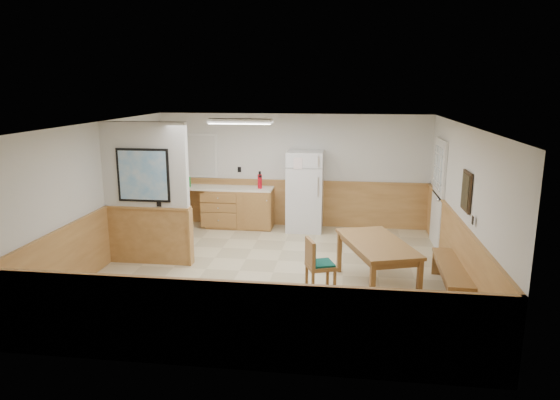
# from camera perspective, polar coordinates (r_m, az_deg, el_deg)

# --- Properties ---
(ground) EXTENTS (6.00, 6.00, 0.00)m
(ground) POSITION_cam_1_polar(r_m,az_deg,el_deg) (8.55, -0.79, -8.26)
(ground) COLOR #C8B88F
(ground) RESTS_ON ground
(ceiling) EXTENTS (6.00, 6.00, 0.02)m
(ceiling) POSITION_cam_1_polar(r_m,az_deg,el_deg) (7.99, -0.84, 8.70)
(ceiling) COLOR white
(ceiling) RESTS_ON back_wall
(back_wall) EXTENTS (6.00, 0.02, 2.50)m
(back_wall) POSITION_cam_1_polar(r_m,az_deg,el_deg) (11.10, 1.43, 3.38)
(back_wall) COLOR silver
(back_wall) RESTS_ON ground
(right_wall) EXTENTS (0.02, 6.00, 2.50)m
(right_wall) POSITION_cam_1_polar(r_m,az_deg,el_deg) (8.30, 20.13, -0.67)
(right_wall) COLOR silver
(right_wall) RESTS_ON ground
(left_wall) EXTENTS (0.02, 6.00, 2.50)m
(left_wall) POSITION_cam_1_polar(r_m,az_deg,el_deg) (9.10, -19.85, 0.50)
(left_wall) COLOR silver
(left_wall) RESTS_ON ground
(wainscot_back) EXTENTS (6.00, 0.04, 1.00)m
(wainscot_back) POSITION_cam_1_polar(r_m,az_deg,el_deg) (11.23, 1.39, -0.41)
(wainscot_back) COLOR tan
(wainscot_back) RESTS_ON ground
(wainscot_right) EXTENTS (0.04, 6.00, 1.00)m
(wainscot_right) POSITION_cam_1_polar(r_m,az_deg,el_deg) (8.50, 19.61, -5.59)
(wainscot_right) COLOR tan
(wainscot_right) RESTS_ON ground
(wainscot_left) EXTENTS (0.04, 6.00, 1.00)m
(wainscot_left) POSITION_cam_1_polar(r_m,az_deg,el_deg) (9.27, -19.39, -4.04)
(wainscot_left) COLOR tan
(wainscot_left) RESTS_ON ground
(partition_wall) EXTENTS (1.50, 0.20, 2.50)m
(partition_wall) POSITION_cam_1_polar(r_m,az_deg,el_deg) (8.96, -15.01, 0.53)
(partition_wall) COLOR silver
(partition_wall) RESTS_ON ground
(kitchen_counter) EXTENTS (2.20, 0.61, 1.00)m
(kitchen_counter) POSITION_cam_1_polar(r_m,az_deg,el_deg) (11.14, -4.96, -0.77)
(kitchen_counter) COLOR #9D6C37
(kitchen_counter) RESTS_ON ground
(exterior_door) EXTENTS (0.07, 1.02, 2.15)m
(exterior_door) POSITION_cam_1_polar(r_m,az_deg,el_deg) (10.16, 17.60, 0.74)
(exterior_door) COLOR silver
(exterior_door) RESTS_ON ground
(kitchen_window) EXTENTS (0.80, 0.04, 1.00)m
(kitchen_window) POSITION_cam_1_polar(r_m,az_deg,el_deg) (11.44, -9.13, 5.03)
(kitchen_window) COLOR silver
(kitchen_window) RESTS_ON back_wall
(wall_painting) EXTENTS (0.04, 0.50, 0.60)m
(wall_painting) POSITION_cam_1_polar(r_m,az_deg,el_deg) (7.95, 20.51, 0.94)
(wall_painting) COLOR #2F2113
(wall_painting) RESTS_ON right_wall
(fluorescent_fixture) EXTENTS (1.20, 0.30, 0.09)m
(fluorescent_fixture) POSITION_cam_1_polar(r_m,az_deg,el_deg) (9.41, -4.56, 8.97)
(fluorescent_fixture) COLOR silver
(fluorescent_fixture) RESTS_ON ceiling
(refrigerator) EXTENTS (0.77, 0.72, 1.74)m
(refrigerator) POSITION_cam_1_polar(r_m,az_deg,el_deg) (10.78, 2.86, 1.02)
(refrigerator) COLOR silver
(refrigerator) RESTS_ON ground
(dining_table) EXTENTS (1.30, 1.83, 0.75)m
(dining_table) POSITION_cam_1_polar(r_m,az_deg,el_deg) (7.85, 11.00, -5.37)
(dining_table) COLOR olive
(dining_table) RESTS_ON ground
(dining_bench) EXTENTS (0.44, 1.73, 0.45)m
(dining_bench) POSITION_cam_1_polar(r_m,az_deg,el_deg) (8.02, 19.03, -7.80)
(dining_bench) COLOR olive
(dining_bench) RESTS_ON ground
(dining_chair) EXTENTS (0.64, 0.54, 0.85)m
(dining_chair) POSITION_cam_1_polar(r_m,az_deg,el_deg) (7.60, 4.09, -7.05)
(dining_chair) COLOR olive
(dining_chair) RESTS_ON ground
(fire_extinguisher) EXTENTS (0.12, 0.12, 0.38)m
(fire_extinguisher) POSITION_cam_1_polar(r_m,az_deg,el_deg) (10.87, -2.32, 2.19)
(fire_extinguisher) COLOR red
(fire_extinguisher) RESTS_ON kitchen_counter
(soap_bottle) EXTENTS (0.08, 0.08, 0.22)m
(soap_bottle) POSITION_cam_1_polar(r_m,az_deg,el_deg) (11.25, -10.35, 2.07)
(soap_bottle) COLOR green
(soap_bottle) RESTS_ON kitchen_counter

